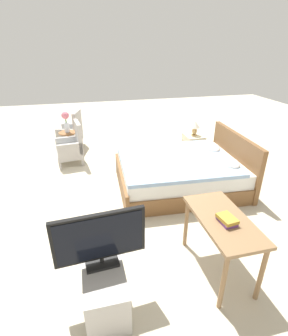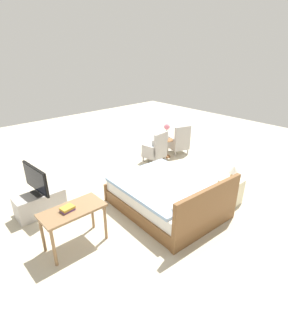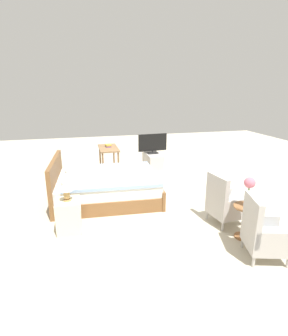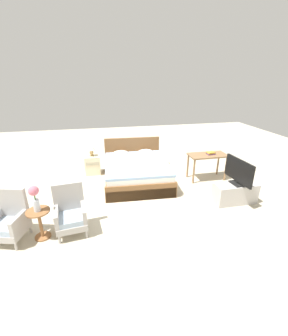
{
  "view_description": "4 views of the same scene",
  "coord_description": "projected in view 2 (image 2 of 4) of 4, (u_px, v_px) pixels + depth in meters",
  "views": [
    {
      "loc": [
        4.12,
        -0.77,
        2.43
      ],
      "look_at": [
        0.38,
        0.14,
        0.58
      ],
      "focal_mm": 28.0,
      "sensor_mm": 36.0,
      "label": 1
    },
    {
      "loc": [
        3.62,
        4.02,
        3.11
      ],
      "look_at": [
        0.29,
        0.34,
        0.81
      ],
      "focal_mm": 28.0,
      "sensor_mm": 36.0,
      "label": 2
    },
    {
      "loc": [
        -5.21,
        1.37,
        2.34
      ],
      "look_at": [
        0.1,
        0.05,
        0.67
      ],
      "focal_mm": 28.0,
      "sensor_mm": 36.0,
      "label": 3
    },
    {
      "loc": [
        -0.82,
        -4.72,
        2.72
      ],
      "look_at": [
        0.21,
        0.16,
        0.67
      ],
      "focal_mm": 24.0,
      "sensor_mm": 36.0,
      "label": 4
    }
  ],
  "objects": [
    {
      "name": "ground_plane",
      "position": [
        143.0,
        191.0,
        6.21
      ],
      "size": [
        16.0,
        16.0,
        0.0
      ],
      "primitive_type": "plane",
      "color": "beige"
    },
    {
      "name": "bed",
      "position": [
        168.0,
        197.0,
        5.39
      ],
      "size": [
        1.81,
        2.27,
        0.96
      ],
      "color": "brown",
      "rests_on": "ground_plane"
    },
    {
      "name": "armchair_by_window_left",
      "position": [
        179.0,
        142.0,
        8.24
      ],
      "size": [
        0.67,
        0.67,
        0.92
      ],
      "color": "#ADA8A3",
      "rests_on": "ground_plane"
    },
    {
      "name": "armchair_by_window_right",
      "position": [
        156.0,
        150.0,
        7.61
      ],
      "size": [
        0.6,
        0.6,
        0.92
      ],
      "color": "#ADA8A3",
      "rests_on": "ground_plane"
    },
    {
      "name": "side_table",
      "position": [
        166.0,
        146.0,
        7.99
      ],
      "size": [
        0.4,
        0.4,
        0.56
      ],
      "color": "#936038",
      "rests_on": "ground_plane"
    },
    {
      "name": "flower_vase",
      "position": [
        167.0,
        130.0,
        7.78
      ],
      "size": [
        0.17,
        0.17,
        0.48
      ],
      "color": "silver",
      "rests_on": "side_table"
    },
    {
      "name": "nightstand",
      "position": [
        230.0,
        192.0,
        5.62
      ],
      "size": [
        0.44,
        0.41,
        0.56
      ],
      "color": "beige",
      "rests_on": "ground_plane"
    },
    {
      "name": "table_lamp",
      "position": [
        234.0,
        171.0,
        5.41
      ],
      "size": [
        0.22,
        0.22,
        0.33
      ],
      "color": "tan",
      "rests_on": "nightstand"
    },
    {
      "name": "tv_stand",
      "position": [
        41.0,
        203.0,
        5.29
      ],
      "size": [
        0.96,
        0.4,
        0.46
      ],
      "color": "#B7B2AD",
      "rests_on": "ground_plane"
    },
    {
      "name": "tv_flatscreen",
      "position": [
        36.0,
        180.0,
        5.06
      ],
      "size": [
        0.22,
        0.88,
        0.59
      ],
      "color": "black",
      "rests_on": "tv_stand"
    },
    {
      "name": "vanity_desk",
      "position": [
        73.0,
        215.0,
        4.27
      ],
      "size": [
        1.04,
        0.52,
        0.73
      ],
      "color": "#8E6B47",
      "rests_on": "ground_plane"
    },
    {
      "name": "book_stack",
      "position": [
        67.0,
        209.0,
        4.17
      ],
      "size": [
        0.23,
        0.18,
        0.07
      ],
      "color": "#66387A",
      "rests_on": "vanity_desk"
    }
  ]
}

